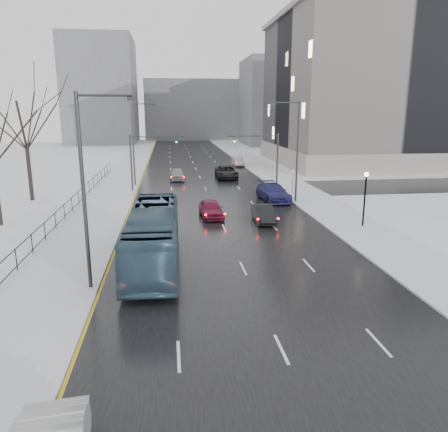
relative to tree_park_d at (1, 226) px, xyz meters
name	(u,v)px	position (x,y,z in m)	size (l,w,h in m)	color
road	(199,175)	(17.80, 26.00, 0.02)	(16.00, 150.00, 0.04)	black
cross_road	(206,190)	(17.80, 14.00, 0.02)	(130.00, 10.00, 0.04)	black
sidewalk_left	(124,176)	(7.30, 26.00, 0.08)	(5.00, 150.00, 0.16)	silver
sidewalk_right	(271,173)	(28.30, 26.00, 0.08)	(5.00, 150.00, 0.16)	silver
park_strip	(54,178)	(-2.20, 26.00, 0.06)	(14.00, 150.00, 0.12)	white
tree_park_d	(1,226)	(0.00, 0.00, 0.00)	(8.75, 8.75, 12.50)	black
tree_park_e	(33,201)	(-0.40, 10.00, 0.00)	(9.45, 9.45, 13.50)	black
iron_fence	(48,226)	(4.80, -4.00, 0.91)	(0.06, 70.00, 1.30)	black
streetlight_r_mid	(295,147)	(25.97, 6.00, 5.62)	(2.95, 0.25, 10.00)	#2D2D33
streetlight_l_near	(88,183)	(9.63, -14.00, 5.62)	(2.95, 0.25, 10.00)	#2D2D33
streetlight_l_far	(135,140)	(9.63, 18.00, 5.62)	(2.95, 0.25, 10.00)	#2D2D33
lamppost_r_mid	(365,191)	(28.80, -4.00, 2.94)	(0.36, 0.36, 4.28)	black
mast_signal_right	(268,154)	(25.13, 14.00, 4.11)	(6.10, 0.33, 6.50)	#2D2D33
mast_signal_left	(141,156)	(10.47, 14.00, 4.11)	(6.10, 0.33, 6.50)	#2D2D33
no_uturn_sign	(293,174)	(27.00, 10.00, 2.30)	(0.60, 0.06, 2.70)	#2D2D33
civic_building	(395,97)	(52.80, 38.00, 11.21)	(41.00, 31.00, 24.80)	gray
bldg_far_right	(289,102)	(45.80, 81.00, 11.00)	(24.00, 20.00, 22.00)	slate
bldg_far_left	(102,91)	(-4.20, 91.00, 14.00)	(18.00, 22.00, 28.00)	slate
bldg_far_center	(194,110)	(21.80, 106.00, 9.00)	(30.00, 18.00, 18.00)	slate
bus	(154,236)	(12.59, -10.42, 1.75)	(2.88, 12.29, 3.42)	#355167
sedan_center_near	(211,209)	(17.12, 0.77, 0.80)	(1.79, 4.44, 1.51)	maroon
sedan_right_near	(264,214)	(21.30, -1.41, 0.74)	(1.49, 4.27, 1.41)	black
sedan_right_cross	(226,172)	(21.30, 22.49, 0.88)	(2.77, 6.01, 1.67)	black
sedan_right_far	(273,192)	(24.16, 7.11, 0.90)	(2.40, 5.91, 1.71)	navy
sedan_center_far	(177,174)	(14.61, 21.90, 0.84)	(1.88, 4.68, 1.59)	gray
sedan_right_distant	(238,161)	(25.00, 35.83, 0.77)	(1.54, 4.42, 1.46)	#B0B0B4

